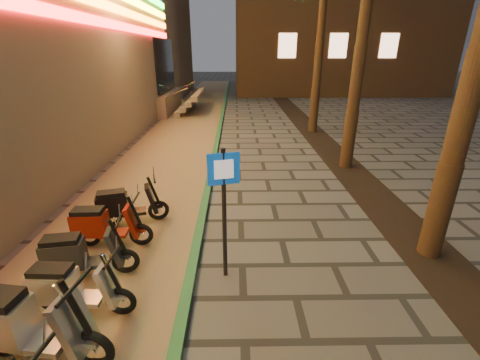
{
  "coord_description": "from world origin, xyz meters",
  "views": [
    {
      "loc": [
        -0.11,
        -3.16,
        3.63
      ],
      "look_at": [
        -0.02,
        2.86,
        1.2
      ],
      "focal_mm": 24.0,
      "sensor_mm": 36.0,
      "label": 1
    }
  ],
  "objects_px": {
    "pedestrian_sign": "(224,198)",
    "scooter_7": "(79,254)",
    "scooter_5": "(20,325)",
    "scooter_9": "(124,205)",
    "scooter_6": "(70,288)",
    "scooter_8": "(102,225)"
  },
  "relations": [
    {
      "from": "pedestrian_sign",
      "to": "scooter_8",
      "type": "distance_m",
      "value": 2.79
    },
    {
      "from": "pedestrian_sign",
      "to": "scooter_7",
      "type": "xyz_separation_m",
      "value": [
        -2.45,
        -0.02,
        -1.02
      ]
    },
    {
      "from": "pedestrian_sign",
      "to": "scooter_9",
      "type": "bearing_deg",
      "value": 127.93
    },
    {
      "from": "scooter_6",
      "to": "scooter_7",
      "type": "distance_m",
      "value": 0.85
    },
    {
      "from": "scooter_6",
      "to": "scooter_8",
      "type": "bearing_deg",
      "value": 99.62
    },
    {
      "from": "pedestrian_sign",
      "to": "scooter_5",
      "type": "height_order",
      "value": "pedestrian_sign"
    },
    {
      "from": "scooter_6",
      "to": "pedestrian_sign",
      "type": "bearing_deg",
      "value": 23.44
    },
    {
      "from": "pedestrian_sign",
      "to": "scooter_5",
      "type": "bearing_deg",
      "value": -160.19
    },
    {
      "from": "scooter_9",
      "to": "scooter_5",
      "type": "bearing_deg",
      "value": -108.15
    },
    {
      "from": "scooter_7",
      "to": "pedestrian_sign",
      "type": "bearing_deg",
      "value": -8.86
    },
    {
      "from": "scooter_6",
      "to": "scooter_7",
      "type": "bearing_deg",
      "value": 108.98
    },
    {
      "from": "scooter_7",
      "to": "scooter_8",
      "type": "bearing_deg",
      "value": 79.29
    },
    {
      "from": "scooter_6",
      "to": "scooter_9",
      "type": "bearing_deg",
      "value": 94.29
    },
    {
      "from": "scooter_6",
      "to": "scooter_7",
      "type": "height_order",
      "value": "scooter_7"
    },
    {
      "from": "scooter_8",
      "to": "scooter_9",
      "type": "height_order",
      "value": "scooter_8"
    },
    {
      "from": "scooter_8",
      "to": "scooter_7",
      "type": "bearing_deg",
      "value": -92.99
    },
    {
      "from": "pedestrian_sign",
      "to": "scooter_8",
      "type": "bearing_deg",
      "value": 145.09
    },
    {
      "from": "scooter_8",
      "to": "scooter_5",
      "type": "bearing_deg",
      "value": -91.67
    },
    {
      "from": "pedestrian_sign",
      "to": "scooter_5",
      "type": "distance_m",
      "value": 3.05
    },
    {
      "from": "scooter_5",
      "to": "scooter_6",
      "type": "xyz_separation_m",
      "value": [
        0.22,
        0.77,
        -0.11
      ]
    },
    {
      "from": "pedestrian_sign",
      "to": "scooter_7",
      "type": "height_order",
      "value": "pedestrian_sign"
    },
    {
      "from": "scooter_5",
      "to": "scooter_7",
      "type": "relative_size",
      "value": 1.21
    }
  ]
}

